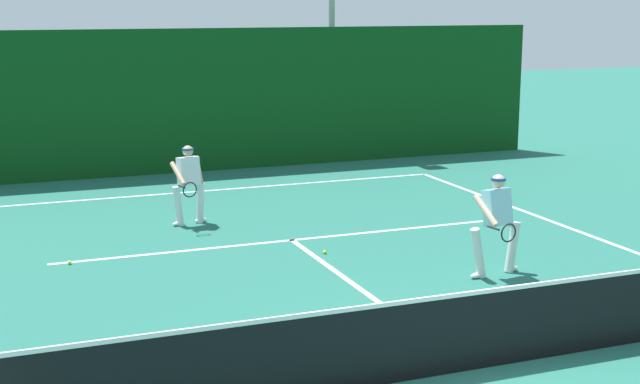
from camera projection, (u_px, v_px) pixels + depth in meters
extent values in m
plane|color=#236556|center=(473.00, 370.00, 10.65)|extent=(80.00, 80.00, 0.00)
cube|color=white|center=(221.00, 190.00, 20.83)|extent=(10.50, 0.10, 0.01)
cube|color=white|center=(292.00, 240.00, 16.42)|extent=(8.56, 0.10, 0.01)
cube|color=white|center=(362.00, 290.00, 13.56)|extent=(0.10, 6.40, 0.01)
cube|color=black|center=(474.00, 332.00, 10.55)|extent=(11.32, 0.02, 0.92)
cube|color=white|center=(476.00, 293.00, 10.45)|extent=(11.32, 0.03, 0.05)
cylinder|color=silver|center=(512.00, 247.00, 14.43)|extent=(0.28, 0.18, 0.83)
cylinder|color=silver|center=(478.00, 253.00, 14.08)|extent=(0.33, 0.19, 0.83)
ellipsoid|color=white|center=(511.00, 269.00, 14.51)|extent=(0.27, 0.15, 0.09)
ellipsoid|color=white|center=(477.00, 275.00, 14.16)|extent=(0.27, 0.15, 0.09)
cube|color=#9EDBEA|center=(497.00, 207.00, 14.12)|extent=(0.47, 0.39, 0.60)
cylinder|color=beige|center=(508.00, 207.00, 14.24)|extent=(0.23, 0.13, 0.63)
cylinder|color=beige|center=(486.00, 211.00, 14.01)|extent=(0.18, 0.57, 0.44)
sphere|color=beige|center=(498.00, 181.00, 14.03)|extent=(0.22, 0.22, 0.22)
cylinder|color=#19478C|center=(498.00, 179.00, 14.02)|extent=(0.27, 0.27, 0.04)
cylinder|color=black|center=(493.00, 228.00, 13.81)|extent=(0.07, 0.26, 0.03)
torus|color=black|center=(508.00, 233.00, 13.53)|extent=(0.29, 0.07, 0.29)
cylinder|color=silver|center=(200.00, 203.00, 17.67)|extent=(0.22, 0.18, 0.78)
cylinder|color=silver|center=(178.00, 206.00, 17.40)|extent=(0.24, 0.18, 0.79)
ellipsoid|color=white|center=(201.00, 220.00, 17.74)|extent=(0.28, 0.17, 0.09)
ellipsoid|color=white|center=(179.00, 223.00, 17.47)|extent=(0.28, 0.17, 0.09)
cube|color=silver|center=(188.00, 171.00, 17.40)|extent=(0.45, 0.34, 0.56)
cylinder|color=tan|center=(199.00, 171.00, 17.53)|extent=(0.21, 0.14, 0.60)
cylinder|color=tan|center=(178.00, 174.00, 17.28)|extent=(0.22, 0.55, 0.41)
sphere|color=tan|center=(188.00, 151.00, 17.32)|extent=(0.21, 0.21, 0.21)
cylinder|color=#19478C|center=(188.00, 149.00, 17.31)|extent=(0.27, 0.27, 0.04)
cylinder|color=black|center=(182.00, 187.00, 17.09)|extent=(0.09, 0.26, 0.03)
torus|color=black|center=(190.00, 190.00, 16.82)|extent=(0.29, 0.09, 0.29)
sphere|color=#D1E033|center=(70.00, 262.00, 14.90)|extent=(0.07, 0.07, 0.07)
sphere|color=#D1E033|center=(325.00, 252.00, 15.53)|extent=(0.07, 0.07, 0.07)
cube|color=#0B3E14|center=(194.00, 101.00, 22.73)|extent=(19.20, 0.12, 3.60)
cylinder|color=#9EA39E|center=(332.00, 10.00, 25.03)|extent=(0.18, 0.18, 8.03)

